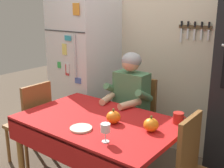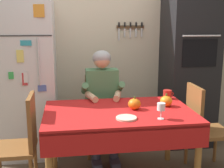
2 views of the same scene
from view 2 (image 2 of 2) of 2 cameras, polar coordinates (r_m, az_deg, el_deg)
back_wall_assembly at (r=3.96m, az=-1.01°, el=8.16°), size 3.70×0.13×2.60m
refrigerator at (r=3.63m, az=-16.01°, el=0.91°), size 0.68×0.71×1.80m
wall_oven at (r=3.91m, az=14.41°, el=4.04°), size 0.60×0.64×2.10m
dining_table at (r=2.84m, az=1.37°, el=-6.82°), size 1.40×0.90×0.74m
chair_behind_person at (r=3.62m, az=-2.12°, el=-4.97°), size 0.40×0.40×0.93m
seated_person at (r=3.38m, az=-1.80°, el=-2.26°), size 0.47×0.55×1.25m
chair_left_side at (r=2.88m, az=-16.86°, el=-10.24°), size 0.40×0.40×0.93m
chair_right_side at (r=3.27m, az=16.89°, el=-7.49°), size 0.40×0.40×0.93m
coffee_mug at (r=3.30m, az=10.51°, el=-1.95°), size 0.12×0.09×0.10m
wine_glass at (r=2.61m, az=9.35°, el=-4.43°), size 0.07×0.07×0.14m
pumpkin_large at (r=2.87m, az=4.31°, el=-3.82°), size 0.12×0.12×0.13m
pumpkin_medium at (r=3.01m, az=10.29°, el=-3.22°), size 0.12×0.12×0.13m
serving_tray at (r=2.61m, az=2.74°, el=-6.49°), size 0.18×0.18×0.02m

